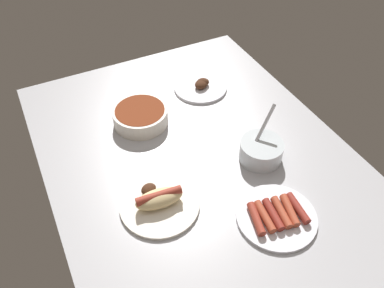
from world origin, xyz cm
name	(u,v)px	position (x,y,z in cm)	size (l,w,h in cm)	color
ground_plane	(198,159)	(0.00, 0.00, -1.50)	(120.00, 90.00, 3.00)	#B2B2B7
plate_sausages	(277,216)	(-29.62, -8.24, 1.09)	(21.64, 21.64, 3.19)	white
bowl_coleslaw	(261,150)	(-9.08, -16.58, 3.44)	(13.16, 13.51, 15.37)	silver
bowl_chili	(140,116)	(22.57, 10.18, 2.98)	(18.23, 18.23, 5.46)	white
plate_grilled_meat	(201,86)	(30.60, -16.61, 0.97)	(19.62, 19.62, 3.71)	white
plate_hotdog_assembled	(159,201)	(-11.79, 18.15, 1.88)	(22.04, 22.04, 5.61)	white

